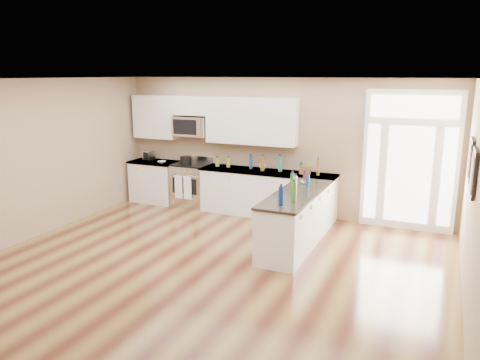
{
  "coord_description": "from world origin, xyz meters",
  "views": [
    {
      "loc": [
        3.11,
        -5.05,
        2.88
      ],
      "look_at": [
        -0.01,
        2.0,
        1.12
      ],
      "focal_mm": 35.0,
      "sensor_mm": 36.0,
      "label": 1
    }
  ],
  "objects_px": {
    "peninsula_cabinet": "(296,221)",
    "toaster_oven": "(149,155)",
    "kitchen_range": "(192,185)",
    "stockpot": "(186,160)"
  },
  "relations": [
    {
      "from": "peninsula_cabinet",
      "to": "kitchen_range",
      "type": "height_order",
      "value": "kitchen_range"
    },
    {
      "from": "stockpot",
      "to": "peninsula_cabinet",
      "type": "bearing_deg",
      "value": -24.91
    },
    {
      "from": "toaster_oven",
      "to": "peninsula_cabinet",
      "type": "bearing_deg",
      "value": -2.3
    },
    {
      "from": "peninsula_cabinet",
      "to": "kitchen_range",
      "type": "bearing_deg",
      "value": 153.03
    },
    {
      "from": "peninsula_cabinet",
      "to": "toaster_oven",
      "type": "xyz_separation_m",
      "value": [
        -4.0,
        1.52,
        0.61
      ]
    },
    {
      "from": "kitchen_range",
      "to": "stockpot",
      "type": "distance_m",
      "value": 0.58
    },
    {
      "from": "peninsula_cabinet",
      "to": "toaster_oven",
      "type": "relative_size",
      "value": 9.27
    },
    {
      "from": "stockpot",
      "to": "toaster_oven",
      "type": "xyz_separation_m",
      "value": [
        -1.08,
        0.16,
        0.0
      ]
    },
    {
      "from": "toaster_oven",
      "to": "kitchen_range",
      "type": "bearing_deg",
      "value": 14.91
    },
    {
      "from": "toaster_oven",
      "to": "stockpot",
      "type": "bearing_deg",
      "value": 9.88
    }
  ]
}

